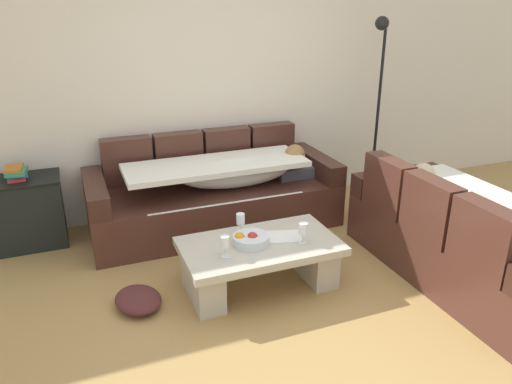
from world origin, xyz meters
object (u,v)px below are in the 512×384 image
object	(u,v)px
couch_near_window	(460,237)
wine_glass_near_right	(303,229)
wine_glass_near_left	(225,243)
crumpled_garment	(138,300)
coffee_table	(260,259)
wine_glass_far_back	(241,220)
couch_along_wall	(218,194)
fruit_bowl	(250,239)
open_magazine	(283,237)
side_cabinet	(22,213)
book_stack_on_cabinet	(16,173)
floor_lamp	(377,98)

from	to	relation	value
couch_near_window	wine_glass_near_right	size ratio (longest dim) A/B	11.72
wine_glass_near_left	crumpled_garment	xyz separation A→B (m)	(-0.62, 0.17, -0.44)
coffee_table	wine_glass_far_back	distance (m)	0.34
couch_along_wall	fruit_bowl	world-z (taller)	couch_along_wall
wine_glass_near_left	crumpled_garment	world-z (taller)	wine_glass_near_left
coffee_table	open_magazine	world-z (taller)	open_magazine
fruit_bowl	wine_glass_near_left	xyz separation A→B (m)	(-0.24, -0.12, 0.08)
open_magazine	crumpled_garment	bearing A→B (deg)	-166.01
wine_glass_near_left	side_cabinet	bearing A→B (deg)	132.62
side_cabinet	crumpled_garment	world-z (taller)	side_cabinet
open_magazine	crumpled_garment	world-z (taller)	open_magazine
fruit_bowl	crumpled_garment	distance (m)	0.93
wine_glass_near_right	open_magazine	world-z (taller)	wine_glass_near_right
book_stack_on_cabinet	crumpled_garment	distance (m)	1.69
wine_glass_far_back	side_cabinet	xyz separation A→B (m)	(-1.65, 1.21, -0.17)
coffee_table	crumpled_garment	bearing A→B (deg)	176.15
couch_along_wall	wine_glass_far_back	bearing A→B (deg)	-96.87
fruit_bowl	wine_glass_near_right	size ratio (longest dim) A/B	1.69
wine_glass_near_left	open_magazine	xyz separation A→B (m)	(0.52, 0.13, -0.11)
wine_glass_near_right	floor_lamp	distance (m)	2.22
couch_along_wall	floor_lamp	bearing A→B (deg)	3.36
couch_along_wall	crumpled_garment	distance (m)	1.52
fruit_bowl	crumpled_garment	size ratio (longest dim) A/B	0.70
wine_glass_near_right	floor_lamp	bearing A→B (deg)	42.15
open_magazine	book_stack_on_cabinet	world-z (taller)	book_stack_on_cabinet
couch_near_window	wine_glass_near_left	xyz separation A→B (m)	(-1.87, 0.31, 0.16)
open_magazine	couch_near_window	bearing A→B (deg)	-1.97
coffee_table	book_stack_on_cabinet	size ratio (longest dim) A/B	4.98
fruit_bowl	side_cabinet	xyz separation A→B (m)	(-1.65, 1.41, -0.10)
floor_lamp	wine_glass_far_back	bearing A→B (deg)	-150.77
side_cabinet	coffee_table	bearing A→B (deg)	-39.50
coffee_table	book_stack_on_cabinet	bearing A→B (deg)	140.36
coffee_table	fruit_bowl	distance (m)	0.20
wine_glass_far_back	crumpled_garment	bearing A→B (deg)	-170.21
open_magazine	wine_glass_near_left	bearing A→B (deg)	-149.51
couch_near_window	book_stack_on_cabinet	world-z (taller)	couch_near_window
book_stack_on_cabinet	crumpled_garment	world-z (taller)	book_stack_on_cabinet
wine_glass_near_left	crumpled_garment	distance (m)	0.78
wine_glass_far_back	couch_along_wall	bearing A→B (deg)	83.13
wine_glass_near_right	crumpled_garment	size ratio (longest dim) A/B	0.42
couch_along_wall	side_cabinet	distance (m)	1.78
side_cabinet	crumpled_garment	distance (m)	1.60
wine_glass_far_back	crumpled_garment	size ratio (longest dim) A/B	0.42
book_stack_on_cabinet	fruit_bowl	bearing A→B (deg)	-40.74
fruit_bowl	couch_near_window	bearing A→B (deg)	-14.88
floor_lamp	fruit_bowl	bearing A→B (deg)	-146.44
wine_glass_far_back	open_magazine	world-z (taller)	wine_glass_far_back
wine_glass_near_right	wine_glass_far_back	xyz separation A→B (m)	(-0.38, 0.33, 0.00)
couch_near_window	side_cabinet	bearing A→B (deg)	60.63
crumpled_garment	wine_glass_near_left	bearing A→B (deg)	-15.75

